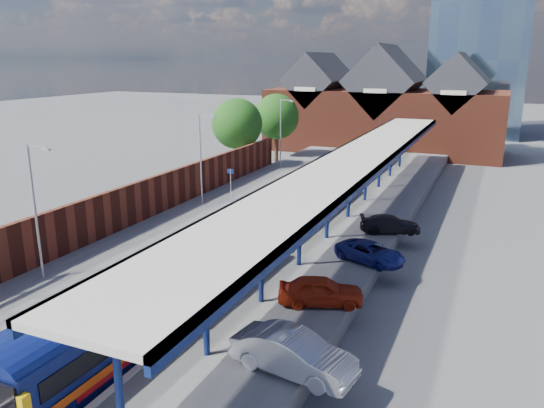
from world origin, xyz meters
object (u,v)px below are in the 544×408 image
at_px(train, 328,179).
at_px(lamp_post_d, 282,129).
at_px(parked_car_blue, 370,252).
at_px(parked_car_dark, 390,224).
at_px(platform_sign, 231,179).
at_px(lamp_post_b, 36,204).
at_px(lamp_post_c, 202,153).
at_px(parked_car_silver, 294,353).
at_px(parked_car_red, 321,291).

height_order(train, lamp_post_d, lamp_post_d).
distance_m(lamp_post_d, parked_car_blue, 27.62).
bearing_deg(parked_car_dark, parked_car_blue, 160.30).
distance_m(train, lamp_post_d, 12.08).
bearing_deg(platform_sign, lamp_post_b, -94.33).
bearing_deg(platform_sign, lamp_post_c, -124.26).
distance_m(parked_car_silver, parked_car_blue, 11.77).
relative_size(lamp_post_c, parked_car_red, 1.79).
relative_size(lamp_post_d, platform_sign, 2.80).
bearing_deg(lamp_post_b, parked_car_dark, 44.64).
xyz_separation_m(lamp_post_d, parked_car_dark, (14.83, -17.36, -3.43)).
distance_m(train, lamp_post_b, 24.74).
height_order(lamp_post_d, parked_car_dark, lamp_post_d).
distance_m(train, lamp_post_c, 11.09).
bearing_deg(lamp_post_b, platform_sign, 85.67).
height_order(lamp_post_b, platform_sign, lamp_post_b).
height_order(lamp_post_b, parked_car_red, lamp_post_b).
relative_size(train, lamp_post_c, 9.42).
bearing_deg(lamp_post_d, platform_sign, -84.44).
bearing_deg(train, parked_car_dark, -51.07).
relative_size(platform_sign, parked_car_red, 0.64).
bearing_deg(train, lamp_post_b, -108.65).
bearing_deg(lamp_post_c, train, 42.83).
height_order(lamp_post_b, lamp_post_c, same).
bearing_deg(lamp_post_c, parked_car_silver, -51.72).
relative_size(lamp_post_b, lamp_post_c, 1.00).
xyz_separation_m(parked_car_red, parked_car_dark, (0.85, 11.78, -0.10)).
distance_m(train, parked_car_silver, 27.00).
height_order(train, lamp_post_c, lamp_post_c).
xyz_separation_m(lamp_post_b, parked_car_dark, (14.83, 14.64, -3.43)).
xyz_separation_m(parked_car_silver, parked_car_blue, (0.02, 11.77, -0.21)).
height_order(lamp_post_b, lamp_post_d, same).
distance_m(lamp_post_d, parked_car_dark, 23.09).
relative_size(parked_car_silver, parked_car_dark, 1.19).
bearing_deg(platform_sign, parked_car_silver, -57.06).
height_order(parked_car_red, parked_car_silver, parked_car_silver).
height_order(lamp_post_d, parked_car_silver, lamp_post_d).
xyz_separation_m(platform_sign, parked_car_silver, (13.48, -20.80, -0.93)).
height_order(train, parked_car_red, train).
bearing_deg(platform_sign, parked_car_blue, -33.77).
height_order(platform_sign, parked_car_silver, platform_sign).
height_order(lamp_post_d, platform_sign, lamp_post_d).
distance_m(lamp_post_c, lamp_post_d, 16.00).
height_order(train, lamp_post_b, lamp_post_b).
relative_size(platform_sign, parked_car_blue, 0.62).
xyz_separation_m(lamp_post_b, lamp_post_d, (0.00, 32.00, 0.00)).
bearing_deg(parked_car_dark, train, 18.91).
height_order(lamp_post_c, platform_sign, lamp_post_c).
relative_size(train, parked_car_silver, 14.22).
distance_m(train, parked_car_red, 21.32).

